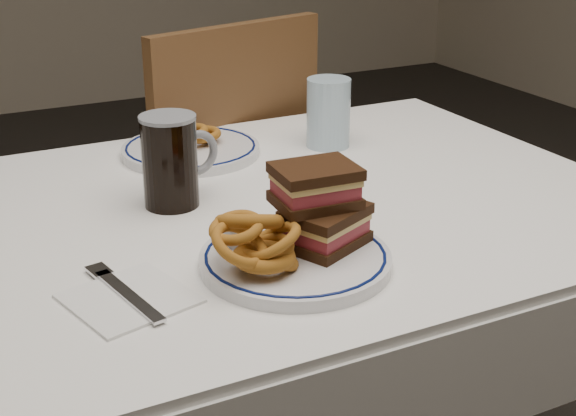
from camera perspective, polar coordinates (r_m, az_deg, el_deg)
name	(u,v)px	position (r m, az deg, el deg)	size (l,w,h in m)	color
dining_table	(245,266)	(1.32, -3.06, -4.17)	(1.27, 0.87, 0.75)	white
chair_far	(208,203)	(1.91, -5.68, 0.37)	(0.54, 0.54, 0.95)	#4E3019
main_plate	(295,259)	(1.08, 0.52, -3.65)	(0.26, 0.26, 0.02)	white
reuben_sandwich	(320,206)	(1.08, 2.32, 0.14)	(0.13, 0.12, 0.11)	black
onion_rings_main	(257,243)	(1.03, -2.21, -2.49)	(0.13, 0.13, 0.11)	brown
ketchup_ramekin	(238,231)	(1.10, -3.56, -1.65)	(0.05, 0.05, 0.03)	silver
beer_mug	(172,160)	(1.27, -8.28, 3.41)	(0.13, 0.09, 0.15)	black
water_glass	(328,113)	(1.54, 2.89, 6.77)	(0.08, 0.08, 0.13)	#A7C6D8
far_plate	(191,149)	(1.52, -6.93, 4.15)	(0.26, 0.26, 0.02)	white
onion_rings_far	(193,135)	(1.52, -6.76, 5.15)	(0.10, 0.10, 0.06)	brown
napkin_fork	(128,297)	(1.02, -11.32, -6.21)	(0.17, 0.19, 0.01)	white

